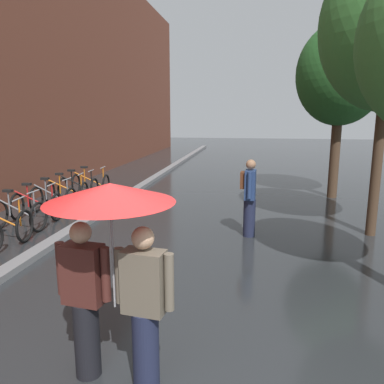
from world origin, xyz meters
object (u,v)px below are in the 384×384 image
(parked_bicycle_3, at_px, (18,215))
(couple_under_umbrella, at_px, (112,249))
(parked_bicycle_4, at_px, (36,206))
(pedestrian_walking_midground, at_px, (249,196))
(street_tree_2, at_px, (341,75))
(parked_bicycle_7, at_px, (79,188))
(parked_bicycle_2, at_px, (1,224))
(parked_bicycle_6, at_px, (67,193))
(parked_bicycle_5, at_px, (53,199))
(parked_bicycle_8, at_px, (91,184))

(parked_bicycle_3, height_order, couple_under_umbrella, couple_under_umbrella)
(parked_bicycle_4, xyz_separation_m, pedestrian_walking_midground, (5.29, -0.40, 0.53))
(street_tree_2, height_order, parked_bicycle_7, street_tree_2)
(parked_bicycle_2, distance_m, parked_bicycle_6, 3.31)
(parked_bicycle_2, height_order, parked_bicycle_5, same)
(parked_bicycle_7, distance_m, pedestrian_walking_midground, 6.01)
(street_tree_2, relative_size, parked_bicycle_4, 4.71)
(street_tree_2, xyz_separation_m, parked_bicycle_2, (-7.70, -5.69, -3.42))
(parked_bicycle_5, bearing_deg, parked_bicycle_2, -85.98)
(parked_bicycle_7, xyz_separation_m, pedestrian_walking_midground, (5.30, -2.78, 0.53))
(parked_bicycle_2, height_order, parked_bicycle_4, same)
(parked_bicycle_2, bearing_deg, parked_bicycle_6, 93.48)
(street_tree_2, relative_size, parked_bicycle_5, 4.95)
(parked_bicycle_3, height_order, parked_bicycle_4, same)
(parked_bicycle_3, height_order, parked_bicycle_7, same)
(parked_bicycle_5, distance_m, parked_bicycle_6, 0.86)
(parked_bicycle_7, bearing_deg, parked_bicycle_2, -87.38)
(parked_bicycle_3, relative_size, parked_bicycle_7, 0.97)
(street_tree_2, xyz_separation_m, parked_bicycle_3, (-7.82, -4.92, -3.42))
(parked_bicycle_3, distance_m, parked_bicycle_6, 2.54)
(parked_bicycle_3, distance_m, couple_under_umbrella, 6.09)
(parked_bicycle_2, bearing_deg, pedestrian_walking_midground, 13.44)
(parked_bicycle_2, xyz_separation_m, parked_bicycle_4, (-0.17, 1.62, 0.00))
(parked_bicycle_4, bearing_deg, parked_bicycle_5, 89.98)
(parked_bicycle_3, height_order, parked_bicycle_8, same)
(street_tree_2, relative_size, parked_bicycle_8, 4.74)
(parked_bicycle_4, relative_size, couple_under_umbrella, 0.56)
(parked_bicycle_3, bearing_deg, couple_under_umbrella, -48.04)
(parked_bicycle_4, relative_size, parked_bicycle_5, 1.05)
(parked_bicycle_7, distance_m, parked_bicycle_8, 0.76)
(parked_bicycle_3, distance_m, parked_bicycle_7, 3.24)
(parked_bicycle_4, relative_size, parked_bicycle_7, 1.01)
(parked_bicycle_5, bearing_deg, pedestrian_walking_midground, -13.03)
(parked_bicycle_3, height_order, pedestrian_walking_midground, pedestrian_walking_midground)
(parked_bicycle_8, bearing_deg, pedestrian_walking_midground, -34.11)
(couple_under_umbrella, distance_m, pedestrian_walking_midground, 5.09)
(parked_bicycle_6, relative_size, parked_bicycle_8, 1.03)
(parked_bicycle_2, bearing_deg, parked_bicycle_3, 98.43)
(parked_bicycle_2, height_order, parked_bicycle_6, same)
(parked_bicycle_6, bearing_deg, parked_bicycle_3, -88.03)
(parked_bicycle_4, bearing_deg, pedestrian_walking_midground, -4.32)
(parked_bicycle_3, relative_size, pedestrian_walking_midground, 0.64)
(parked_bicycle_3, xyz_separation_m, couple_under_umbrella, (4.02, -4.47, 1.02))
(pedestrian_walking_midground, bearing_deg, parked_bicycle_8, 145.89)
(parked_bicycle_4, distance_m, parked_bicycle_6, 1.68)
(parked_bicycle_4, relative_size, parked_bicycle_6, 0.98)
(street_tree_2, distance_m, pedestrian_walking_midground, 5.92)
(parked_bicycle_2, xyz_separation_m, parked_bicycle_5, (-0.17, 2.45, 0.00))
(street_tree_2, bearing_deg, parked_bicycle_3, -147.78)
(parked_bicycle_2, bearing_deg, parked_bicycle_8, 91.32)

